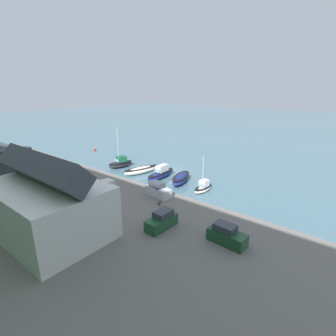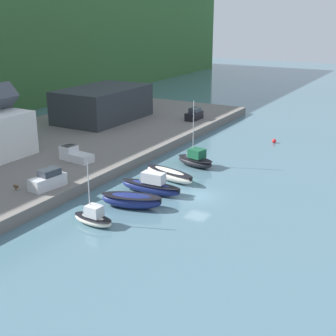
# 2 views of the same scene
# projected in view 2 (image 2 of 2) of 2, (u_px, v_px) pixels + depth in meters

# --- Properties ---
(ground_plane) EXTENTS (320.00, 320.00, 0.00)m
(ground_plane) POSITION_uv_depth(u_px,v_px,m) (198.00, 196.00, 53.97)
(ground_plane) COLOR slate
(quay_promenade) EXTENTS (92.88, 31.07, 1.36)m
(quay_promenade) POSITION_uv_depth(u_px,v_px,m) (26.00, 156.00, 66.67)
(quay_promenade) COLOR slate
(quay_promenade) RESTS_ON ground_plane
(yacht_club_building) EXTENTS (17.38, 10.73, 5.86)m
(yacht_club_building) POSITION_uv_depth(u_px,v_px,m) (103.00, 104.00, 85.43)
(yacht_club_building) COLOR #2D3338
(yacht_club_building) RESTS_ON quay_promenade
(moored_boat_0) EXTENTS (1.98, 4.65, 6.45)m
(moored_boat_0) POSITION_uv_depth(u_px,v_px,m) (93.00, 218.00, 46.48)
(moored_boat_0) COLOR white
(moored_boat_0) RESTS_ON ground_plane
(moored_boat_1) EXTENTS (4.21, 7.21, 1.62)m
(moored_boat_1) POSITION_uv_depth(u_px,v_px,m) (132.00, 200.00, 50.54)
(moored_boat_1) COLOR navy
(moored_boat_1) RESTS_ON ground_plane
(moored_boat_2) EXTENTS (2.18, 7.85, 2.63)m
(moored_boat_2) POSITION_uv_depth(u_px,v_px,m) (151.00, 186.00, 54.45)
(moored_boat_2) COLOR navy
(moored_boat_2) RESTS_ON ground_plane
(moored_boat_3) EXTENTS (3.80, 8.02, 1.45)m
(moored_boat_3) POSITION_uv_depth(u_px,v_px,m) (169.00, 174.00, 58.92)
(moored_boat_3) COLOR white
(moored_boat_3) RESTS_ON ground_plane
(moored_boat_4) EXTENTS (3.63, 6.09, 9.07)m
(moored_boat_4) POSITION_uv_depth(u_px,v_px,m) (195.00, 160.00, 64.15)
(moored_boat_4) COLOR black
(moored_boat_4) RESTS_ON ground_plane
(parked_car_1) EXTENTS (4.23, 1.88, 2.16)m
(parked_car_1) POSITION_uv_depth(u_px,v_px,m) (194.00, 115.00, 86.03)
(parked_car_1) COLOR black
(parked_car_1) RESTS_ON quay_promenade
(parked_car_3) EXTENTS (4.40, 2.33, 2.16)m
(parked_car_3) POSITION_uv_depth(u_px,v_px,m) (48.00, 180.00, 52.46)
(parked_car_3) COLOR silver
(parked_car_3) RESTS_ON quay_promenade
(pickup_truck_0) EXTENTS (2.44, 4.91, 1.90)m
(pickup_truck_0) POSITION_uv_depth(u_px,v_px,m) (74.00, 154.00, 62.27)
(pickup_truck_0) COLOR silver
(pickup_truck_0) RESTS_ON quay_promenade
(dog_on_quay) EXTENTS (0.35, 0.88, 0.68)m
(dog_on_quay) POSITION_uv_depth(u_px,v_px,m) (16.00, 186.00, 51.81)
(dog_on_quay) COLOR brown
(dog_on_quay) RESTS_ON quay_promenade
(mooring_buoy_0) EXTENTS (0.67, 0.67, 0.67)m
(mooring_buoy_0) POSITION_uv_depth(u_px,v_px,m) (274.00, 141.00, 75.84)
(mooring_buoy_0) COLOR red
(mooring_buoy_0) RESTS_ON ground_plane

